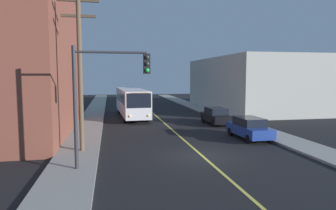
{
  "coord_description": "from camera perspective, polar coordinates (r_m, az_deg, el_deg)",
  "views": [
    {
      "loc": [
        -5.28,
        -16.74,
        4.72
      ],
      "look_at": [
        0.0,
        10.7,
        2.0
      ],
      "focal_mm": 32.36,
      "sensor_mm": 36.0,
      "label": 1
    }
  ],
  "objects": [
    {
      "name": "sidewalk_left",
      "position": [
        27.22,
        -14.92,
        -4.46
      ],
      "size": [
        2.5,
        90.0,
        0.15
      ],
      "primitive_type": "cube",
      "color": "gray",
      "rests_on": "ground"
    },
    {
      "name": "parked_car_black",
      "position": [
        29.73,
        9.02,
        -2.01
      ],
      "size": [
        1.85,
        4.42,
        1.62
      ],
      "color": "black",
      "rests_on": "ground"
    },
    {
      "name": "city_bus",
      "position": [
        34.76,
        -6.89,
        0.73
      ],
      "size": [
        3.12,
        12.24,
        3.2
      ],
      "color": "silver",
      "rests_on": "ground"
    },
    {
      "name": "traffic_signal_left_corner",
      "position": [
        15.13,
        -11.41,
        3.88
      ],
      "size": [
        3.75,
        0.48,
        6.0
      ],
      "color": "#2D2D33",
      "rests_on": "sidewalk_left"
    },
    {
      "name": "utility_pole_near",
      "position": [
        18.95,
        -16.27,
        7.47
      ],
      "size": [
        2.4,
        0.28,
        9.56
      ],
      "color": "brown",
      "rests_on": "sidewalk_left"
    },
    {
      "name": "lane_stripe_center",
      "position": [
        32.52,
        -1.43,
        -2.78
      ],
      "size": [
        0.16,
        60.0,
        0.01
      ],
      "primitive_type": "cube",
      "color": "#D8CC4C",
      "rests_on": "ground"
    },
    {
      "name": "ground_plane",
      "position": [
        18.18,
        6.47,
        -9.52
      ],
      "size": [
        120.0,
        120.0,
        0.0
      ],
      "primitive_type": "plane",
      "color": "black"
    },
    {
      "name": "sidewalk_right",
      "position": [
        29.9,
        14.06,
        -3.55
      ],
      "size": [
        2.5,
        90.0,
        0.15
      ],
      "primitive_type": "cube",
      "color": "gray",
      "rests_on": "ground"
    },
    {
      "name": "building_left_brick",
      "position": [
        27.28,
        -28.66,
        7.31
      ],
      "size": [
        10.0,
        16.56,
        11.75
      ],
      "color": "brown",
      "rests_on": "ground"
    },
    {
      "name": "parked_car_blue",
      "position": [
        23.42,
        15.02,
        -4.16
      ],
      "size": [
        1.94,
        4.46,
        1.62
      ],
      "color": "navy",
      "rests_on": "ground"
    },
    {
      "name": "building_right_warehouse",
      "position": [
        44.79,
        15.35,
        3.91
      ],
      "size": [
        12.0,
        22.1,
        7.18
      ],
      "color": "#B2B2A8",
      "rests_on": "ground"
    }
  ]
}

